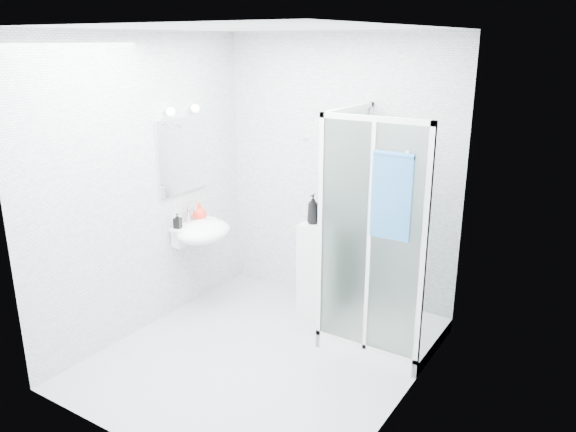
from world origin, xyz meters
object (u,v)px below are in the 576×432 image
Objects in this scene: shower_enclosure at (375,294)px; storage_cabinet at (323,268)px; soap_dispenser_orange at (200,212)px; shampoo_bottle_b at (329,213)px; soap_dispenser_black at (178,221)px; hand_towel at (392,194)px; shampoo_bottle_a at (313,209)px; wall_basin at (201,231)px.

shower_enclosure is 2.24× the size of storage_cabinet.
shower_enclosure reaches higher than soap_dispenser_orange.
shampoo_bottle_b is 1.39m from soap_dispenser_black.
storage_cabinet is 1.38× the size of hand_towel.
soap_dispenser_black is (-2.03, -0.10, -0.53)m from hand_towel.
wall_basin is at bearing -150.27° from shampoo_bottle_a.
soap_dispenser_black is at bearing -145.71° from shampoo_bottle_b.
shampoo_bottle_b reaches higher than soap_dispenser_black.
soap_dispenser_black is at bearing -92.89° from soap_dispenser_orange.
shampoo_bottle_a is at bearing 22.60° from soap_dispenser_orange.
shower_enclosure is 9.52× the size of shampoo_bottle_b.
wall_basin is 1.21m from storage_cabinet.
soap_dispenser_black is (-1.77, -0.51, 0.49)m from shower_enclosure.
soap_dispenser_black is (-1.03, -0.71, -0.10)m from shampoo_bottle_a.
hand_towel is 2.10m from soap_dispenser_black.
shampoo_bottle_a is at bearing -149.54° from shampoo_bottle_b.
storage_cabinet is at bearing 34.07° from soap_dispenser_black.
wall_basin is 0.26m from soap_dispenser_black.
shampoo_bottle_a is 1.96× the size of soap_dispenser_black.
soap_dispenser_orange is at bearing -172.98° from shower_enclosure.
shower_enclosure reaches higher than shampoo_bottle_a.
wall_basin is 1.08m from shampoo_bottle_a.
wall_basin is 0.63× the size of storage_cabinet.
hand_towel is (0.91, -0.65, 1.01)m from storage_cabinet.
shampoo_bottle_a reaches higher than soap_dispenser_black.
shower_enclosure is at bearing 7.02° from soap_dispenser_orange.
storage_cabinet is 5.15× the size of soap_dispenser_orange.
storage_cabinet is 1.44m from soap_dispenser_black.
shower_enclosure reaches higher than wall_basin.
soap_dispenser_orange reaches higher than storage_cabinet.
shampoo_bottle_a is at bearing 34.73° from soap_dispenser_black.
storage_cabinet is 0.60m from shampoo_bottle_a.
shampoo_bottle_a is 1.32× the size of shampoo_bottle_b.
storage_cabinet is at bearing 26.19° from shampoo_bottle_a.
shampoo_bottle_b is at bearing 155.84° from shower_enclosure.
shower_enclosure is 3.57× the size of wall_basin.
shampoo_bottle_b reaches higher than soap_dispenser_orange.
hand_towel reaches higher than soap_dispenser_black.
shower_enclosure reaches higher than storage_cabinet.
wall_basin is at bearing -150.18° from shampoo_bottle_b.
storage_cabinet is 0.55m from shampoo_bottle_b.
shampoo_bottle_b is 1.48× the size of soap_dispenser_black.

